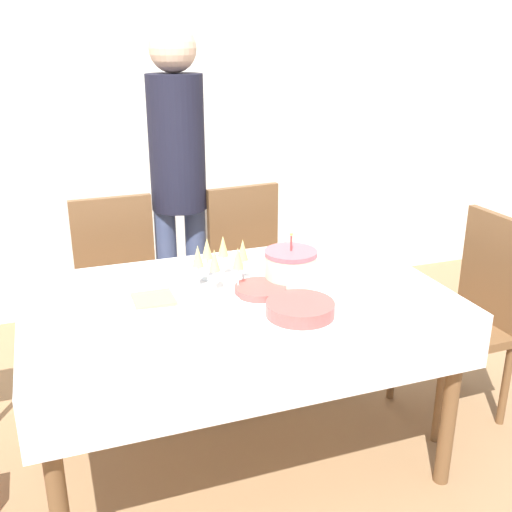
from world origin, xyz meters
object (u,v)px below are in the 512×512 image
dining_chair_far_left (120,287)px  champagne_tray (221,265)px  plate_stack_dessert (260,289)px  person_standing (178,167)px  birthday_cake (291,267)px  plate_stack_main (300,309)px  dining_chair_far_right (252,270)px  dining_chair_right_end (470,309)px

dining_chair_far_left → champagne_tray: size_ratio=3.19×
plate_stack_dessert → person_standing: size_ratio=0.11×
birthday_cake → plate_stack_main: birthday_cake is taller
birthday_cake → person_standing: 0.98m
dining_chair_far_right → birthday_cake: size_ratio=4.51×
plate_stack_main → person_standing: size_ratio=0.14×
champagne_tray → person_standing: 0.88m
dining_chair_far_left → dining_chair_right_end: 1.67m
dining_chair_right_end → person_standing: person_standing is taller
person_standing → champagne_tray: bearing=-92.2°
dining_chair_far_right → dining_chair_right_end: size_ratio=1.00×
dining_chair_far_left → plate_stack_dessert: size_ratio=4.75×
birthday_cake → plate_stack_main: bearing=-106.4°
champagne_tray → plate_stack_dessert: bearing=-44.3°
dining_chair_right_end → champagne_tray: size_ratio=3.19×
dining_chair_far_left → dining_chair_right_end: same height
dining_chair_right_end → person_standing: (-1.11, 0.96, 0.55)m
dining_chair_right_end → dining_chair_far_left: bearing=151.3°
dining_chair_far_left → dining_chair_far_right: same height
champagne_tray → plate_stack_main: 0.40m
plate_stack_dessert → person_standing: 1.02m
plate_stack_dessert → person_standing: person_standing is taller
champagne_tray → person_standing: person_standing is taller
champagne_tray → plate_stack_dessert: champagne_tray is taller
dining_chair_far_left → plate_stack_main: bearing=-64.4°
dining_chair_far_left → champagne_tray: dining_chair_far_left is taller
dining_chair_far_right → champagne_tray: dining_chair_far_right is taller
plate_stack_main → person_standing: bearing=97.2°
dining_chair_far_right → person_standing: size_ratio=0.54×
dining_chair_right_end → person_standing: size_ratio=0.54×
dining_chair_far_right → dining_chair_right_end: same height
plate_stack_main → birthday_cake: bearing=73.6°
dining_chair_right_end → birthday_cake: birthday_cake is taller
dining_chair_far_left → plate_stack_main: (0.50, -1.05, 0.26)m
plate_stack_main → plate_stack_dessert: bearing=105.6°
dining_chair_right_end → champagne_tray: dining_chair_right_end is taller
dining_chair_far_left → person_standing: person_standing is taller
plate_stack_dessert → champagne_tray: bearing=135.7°
birthday_cake → champagne_tray: (-0.27, 0.06, 0.02)m
plate_stack_main → person_standing: (-0.15, 1.20, 0.28)m
birthday_cake → dining_chair_far_left: bearing=127.6°
dining_chair_right_end → plate_stack_main: size_ratio=3.88×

